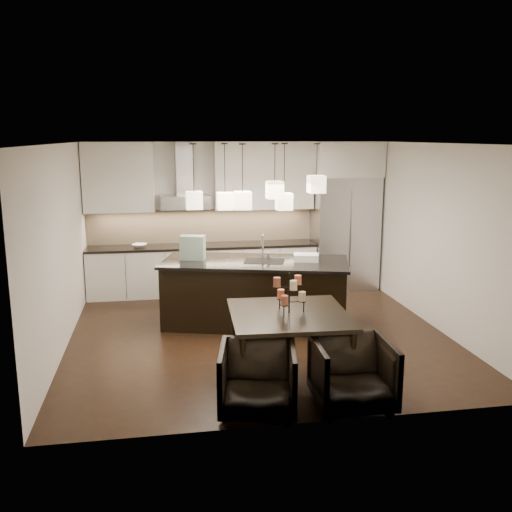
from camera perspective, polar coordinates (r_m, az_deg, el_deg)
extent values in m
cube|color=black|center=(8.61, 0.23, -7.84)|extent=(5.50, 5.50, 0.02)
cube|color=white|center=(8.11, 0.24, 11.26)|extent=(5.50, 5.50, 0.02)
cube|color=silver|center=(10.94, -2.26, 4.02)|extent=(5.50, 0.02, 2.80)
cube|color=silver|center=(5.61, 5.11, -3.66)|extent=(5.50, 0.02, 2.80)
cube|color=silver|center=(8.24, -19.04, 0.75)|extent=(0.02, 5.50, 2.80)
cube|color=silver|center=(9.13, 17.57, 1.88)|extent=(0.02, 5.50, 2.80)
cube|color=#B7B7BA|center=(11.09, 8.84, 2.29)|extent=(1.20, 0.72, 2.15)
cube|color=silver|center=(10.95, 9.07, 9.54)|extent=(1.26, 0.72, 0.65)
cube|color=silver|center=(10.73, -5.30, -1.40)|extent=(4.21, 0.62, 0.88)
cube|color=black|center=(10.63, -5.35, 1.01)|extent=(4.21, 0.66, 0.04)
cube|color=tan|center=(10.87, -5.51, 3.04)|extent=(4.21, 0.02, 0.63)
cube|color=silver|center=(10.60, -13.60, 7.66)|extent=(1.25, 0.35, 1.25)
cube|color=silver|center=(10.76, 0.78, 8.04)|extent=(1.85, 0.35, 1.25)
cube|color=#B7B7BA|center=(10.54, -7.09, 5.39)|extent=(0.90, 0.52, 0.24)
cube|color=#B7B7BA|center=(10.60, -7.20, 8.68)|extent=(0.30, 0.28, 0.96)
imported|color=silver|center=(10.55, -11.57, 1.02)|extent=(0.32, 0.32, 0.06)
cube|color=black|center=(8.91, -0.09, -3.81)|extent=(2.96, 1.81, 0.97)
cube|color=black|center=(8.79, -0.10, -0.62)|extent=(3.07, 1.92, 0.04)
cube|color=#23593E|center=(8.90, -6.36, 0.84)|extent=(0.42, 0.29, 0.38)
cube|color=silver|center=(8.79, 5.04, -0.15)|extent=(0.43, 0.36, 0.11)
cylinder|color=beige|center=(6.82, 4.63, -4.04)|extent=(0.09, 0.09, 0.11)
cylinder|color=#E5653F|center=(6.90, 2.50, -3.81)|extent=(0.09, 0.09, 0.11)
cylinder|color=#9B4F35|center=(6.65, 2.88, -4.43)|extent=(0.09, 0.09, 0.11)
cylinder|color=#E5653F|center=(6.86, 4.21, -2.39)|extent=(0.09, 0.09, 0.11)
cylinder|color=#9B4F35|center=(6.74, 2.11, -2.63)|extent=(0.09, 0.09, 0.11)
cylinder|color=beige|center=(6.61, 3.77, -2.94)|extent=(0.09, 0.09, 0.11)
imported|color=black|center=(6.17, 0.16, -12.27)|extent=(0.94, 0.96, 0.75)
imported|color=black|center=(6.37, 9.63, -11.56)|extent=(0.86, 0.88, 0.77)
cube|color=beige|center=(8.57, -6.20, 5.56)|extent=(0.24, 0.24, 0.26)
cube|color=beige|center=(8.87, -3.11, 5.51)|extent=(0.24, 0.24, 0.26)
cube|color=beige|center=(8.62, 1.88, 6.62)|extent=(0.24, 0.24, 0.26)
cube|color=beige|center=(8.95, 2.82, 5.46)|extent=(0.24, 0.24, 0.26)
cube|color=beige|center=(8.69, 6.06, 7.15)|extent=(0.24, 0.24, 0.26)
cube|color=beige|center=(8.40, -1.35, 5.57)|extent=(0.24, 0.24, 0.26)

